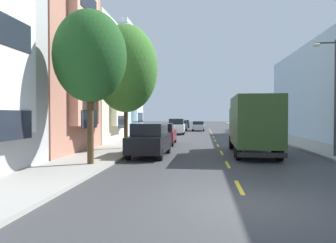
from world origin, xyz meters
name	(u,v)px	position (x,y,z in m)	size (l,w,h in m)	color
ground_plane	(213,135)	(0.00, 30.00, 0.00)	(160.00, 160.00, 0.00)	#38383A
sidewalk_left	(150,135)	(-7.10, 28.00, 0.07)	(3.20, 120.00, 0.14)	#99968E
sidewalk_right	(278,136)	(7.10, 28.00, 0.07)	(3.20, 120.00, 0.14)	#99968E
lane_centerline_dashes	(214,139)	(0.00, 24.50, 0.00)	(0.14, 47.20, 0.01)	yellow
townhouse_third_cream	(44,86)	(-15.19, 18.91, 5.01)	(13.79, 8.17, 10.42)	beige
townhouse_fourth_powder_blue	(78,85)	(-15.30, 27.28, 5.86)	(14.01, 8.17, 12.13)	#9EB7CC
street_tree_nearest	(90,56)	(-6.40, 5.70, 5.12)	(3.37, 3.37, 7.13)	#47331E
street_tree_second	(126,69)	(-6.40, 12.86, 5.56)	(4.33, 4.33, 8.40)	#47331E
street_lamp	(333,88)	(5.94, 9.92, 3.88)	(1.35, 0.28, 6.40)	#38383D
delivery_box_truck	(253,122)	(1.79, 11.06, 1.95)	(2.56, 7.91, 3.47)	#2D471E
parked_hatchback_forest	(181,126)	(-4.39, 41.03, 0.76)	(1.80, 4.03, 1.50)	#194C28
parked_pickup_teal	(244,126)	(4.36, 36.28, 0.83)	(2.15, 5.35, 1.73)	#195B60
parked_suv_black	(150,139)	(-4.24, 9.69, 0.99)	(2.07, 4.85, 1.93)	black
parked_hatchback_red	(238,125)	(4.35, 42.88, 0.76)	(1.79, 4.02, 1.50)	#AD1E1E
parked_suv_white	(177,126)	(-4.38, 31.57, 0.99)	(2.05, 4.84, 1.93)	silver
parked_sedan_navy	(185,124)	(-4.47, 51.78, 0.75)	(1.92, 4.55, 1.43)	navy
parked_pickup_burgundy	(162,134)	(-4.43, 17.33, 0.83)	(2.13, 5.35, 1.73)	maroon
moving_silver_sedan	(198,126)	(-1.80, 40.66, 0.75)	(1.80, 4.50, 1.43)	#B2B5BA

